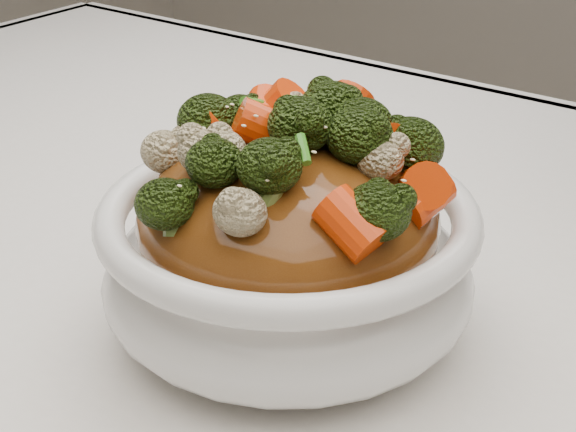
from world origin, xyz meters
The scene contains 8 objects.
tablecloth centered at (0.00, 0.00, 0.73)m, with size 1.20×0.80×0.04m, color white.
bowl centered at (0.05, -0.04, 0.79)m, with size 0.20×0.20×0.08m, color white, non-canonical shape.
sauce_base centered at (0.05, -0.04, 0.82)m, with size 0.16×0.16×0.09m, color #603210.
carrots centered at (0.05, -0.04, 0.87)m, with size 0.16×0.16×0.05m, color #E43B07, non-canonical shape.
broccoli centered at (0.05, -0.04, 0.87)m, with size 0.16×0.16×0.04m, color black, non-canonical shape.
cauliflower centered at (0.05, -0.04, 0.87)m, with size 0.16×0.16×0.03m, color #C8B688, non-canonical shape.
scallions centered at (0.05, -0.04, 0.87)m, with size 0.12×0.12×0.02m, color #388A1F, non-canonical shape.
sesame_seeds centered at (0.05, -0.04, 0.87)m, with size 0.14×0.14×0.01m, color #F4E6AD, non-canonical shape.
Camera 1 is at (0.29, -0.37, 1.03)m, focal length 55.00 mm.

